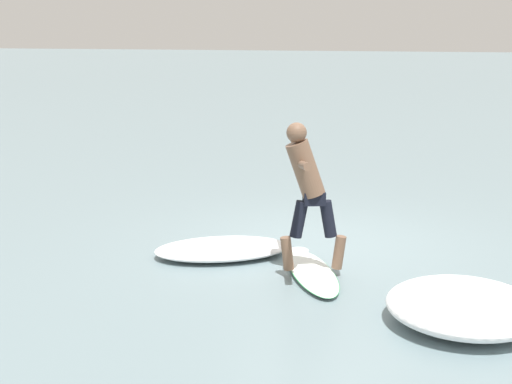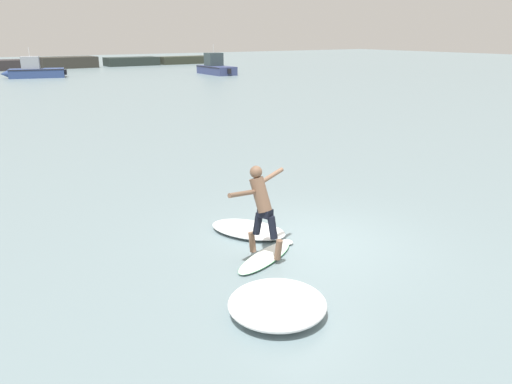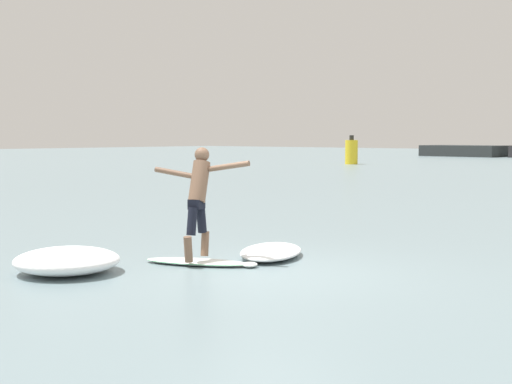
# 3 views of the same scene
# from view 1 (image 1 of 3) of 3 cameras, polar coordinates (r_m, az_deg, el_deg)

# --- Properties ---
(ground_plane) EXTENTS (200.00, 200.00, 0.00)m
(ground_plane) POSITION_cam_1_polar(r_m,az_deg,el_deg) (10.22, 5.28, -4.14)
(ground_plane) COLOR slate
(surfboard) EXTENTS (1.91, 1.21, 0.23)m
(surfboard) POSITION_cam_1_polar(r_m,az_deg,el_deg) (8.91, 4.51, -6.37)
(surfboard) COLOR white
(surfboard) RESTS_ON ground
(surfer) EXTENTS (1.63, 0.92, 1.82)m
(surfer) POSITION_cam_1_polar(r_m,az_deg,el_deg) (8.57, 4.08, 0.68)
(surfer) COLOR brown
(surfer) RESTS_ON surfboard
(wave_foam_at_tail) EXTENTS (1.75, 2.08, 0.20)m
(wave_foam_at_tail) POSITION_cam_1_polar(r_m,az_deg,el_deg) (9.63, -2.74, -4.56)
(wave_foam_at_tail) COLOR white
(wave_foam_at_tail) RESTS_ON ground
(wave_foam_at_nose) EXTENTS (2.12, 2.11, 0.39)m
(wave_foam_at_nose) POSITION_cam_1_polar(r_m,az_deg,el_deg) (7.73, 16.30, -8.76)
(wave_foam_at_nose) COLOR white
(wave_foam_at_nose) RESTS_ON ground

